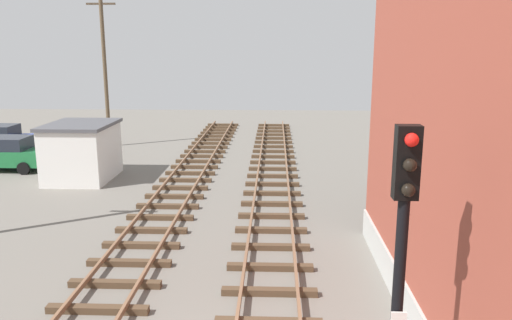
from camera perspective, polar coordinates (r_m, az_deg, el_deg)
signal_mast at (r=8.04m, az=16.08°, el=-9.97°), size 0.36×0.40×5.22m
control_hut at (r=25.78m, az=-19.10°, el=0.95°), size 3.00×3.80×2.76m
parked_car_green at (r=29.32m, az=-26.35°, el=0.70°), size 4.20×2.04×1.76m
utility_pole_far at (r=33.60m, az=-16.70°, el=9.64°), size 1.80×0.24×9.29m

